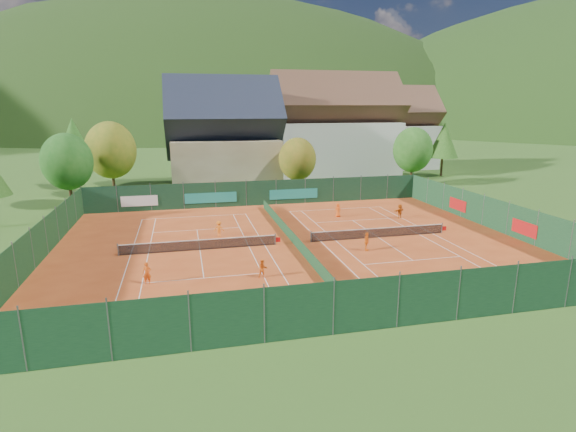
# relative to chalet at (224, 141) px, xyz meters

# --- Properties ---
(ground) EXTENTS (600.00, 600.00, 0.00)m
(ground) POSITION_rel_chalet_xyz_m (3.00, -30.00, -6.64)
(ground) COLOR #2E561B
(ground) RESTS_ON ground
(clay_pad) EXTENTS (40.00, 32.00, 0.01)m
(clay_pad) POSITION_rel_chalet_xyz_m (3.00, -30.00, -6.62)
(clay_pad) COLOR #BB461B
(clay_pad) RESTS_ON ground
(court_markings_left) EXTENTS (11.03, 23.83, 0.00)m
(court_markings_left) POSITION_rel_chalet_xyz_m (-5.00, -30.00, -6.61)
(court_markings_left) COLOR white
(court_markings_left) RESTS_ON ground
(court_markings_right) EXTENTS (11.03, 23.83, 0.00)m
(court_markings_right) POSITION_rel_chalet_xyz_m (11.00, -30.00, -6.61)
(court_markings_right) COLOR white
(court_markings_right) RESTS_ON ground
(tennis_net_left) EXTENTS (13.30, 0.10, 1.02)m
(tennis_net_left) POSITION_rel_chalet_xyz_m (-4.85, -30.00, -6.12)
(tennis_net_left) COLOR #59595B
(tennis_net_left) RESTS_ON ground
(tennis_net_right) EXTENTS (13.30, 0.10, 1.02)m
(tennis_net_right) POSITION_rel_chalet_xyz_m (11.15, -30.00, -6.12)
(tennis_net_right) COLOR #59595B
(tennis_net_right) RESTS_ON ground
(court_divider) EXTENTS (0.03, 28.80, 1.00)m
(court_divider) POSITION_rel_chalet_xyz_m (3.00, -30.00, -6.12)
(court_divider) COLOR #153B1F
(court_divider) RESTS_ON ground
(fence_north) EXTENTS (40.00, 0.10, 3.00)m
(fence_north) POSITION_rel_chalet_xyz_m (2.54, -14.01, -5.16)
(fence_north) COLOR #12331F
(fence_north) RESTS_ON ground
(fence_south) EXTENTS (40.00, 0.04, 3.00)m
(fence_south) POSITION_rel_chalet_xyz_m (3.00, -46.00, -5.12)
(fence_south) COLOR #13351D
(fence_south) RESTS_ON ground
(fence_west) EXTENTS (0.04, 32.00, 3.00)m
(fence_west) POSITION_rel_chalet_xyz_m (-17.00, -30.00, -5.12)
(fence_west) COLOR #153A1C
(fence_west) RESTS_ON ground
(fence_east) EXTENTS (0.09, 32.00, 3.00)m
(fence_east) POSITION_rel_chalet_xyz_m (23.00, -29.95, -5.14)
(fence_east) COLOR #163D20
(fence_east) RESTS_ON ground
(chalet) EXTENTS (16.20, 12.00, 16.00)m
(chalet) POSITION_rel_chalet_xyz_m (0.00, 0.00, 0.00)
(chalet) COLOR tan
(chalet) RESTS_ON ground
(hotel_block_a) EXTENTS (21.60, 11.00, 17.25)m
(hotel_block_a) POSITION_rel_chalet_xyz_m (19.00, 6.00, 0.76)
(hotel_block_a) COLOR silver
(hotel_block_a) RESTS_ON ground
(hotel_block_b) EXTENTS (17.28, 10.00, 15.50)m
(hotel_block_b) POSITION_rel_chalet_xyz_m (33.00, 14.00, -0.01)
(hotel_block_b) COLOR silver
(hotel_block_b) RESTS_ON ground
(tree_west_front) EXTENTS (5.72, 5.72, 8.69)m
(tree_west_front) POSITION_rel_chalet_xyz_m (-19.00, -10.00, -1.23)
(tree_west_front) COLOR #472B19
(tree_west_front) RESTS_ON ground
(tree_west_mid) EXTENTS (6.44, 6.44, 9.78)m
(tree_west_mid) POSITION_rel_chalet_xyz_m (-15.00, -4.00, -0.56)
(tree_west_mid) COLOR #432A18
(tree_west_mid) RESTS_ON ground
(tree_west_back) EXTENTS (5.60, 5.60, 10.00)m
(tree_west_back) POSITION_rel_chalet_xyz_m (-21.00, 4.00, 0.11)
(tree_west_back) COLOR #492E1A
(tree_west_back) RESTS_ON ground
(tree_center) EXTENTS (5.01, 5.01, 7.60)m
(tree_center) POSITION_rel_chalet_xyz_m (9.00, -8.00, -1.91)
(tree_center) COLOR #462C19
(tree_center) RESTS_ON ground
(tree_east_front) EXTENTS (5.72, 5.72, 8.69)m
(tree_east_front) POSITION_rel_chalet_xyz_m (27.00, -6.00, -1.23)
(tree_east_front) COLOR #4B331B
(tree_east_front) RESTS_ON ground
(tree_east_mid) EXTENTS (5.04, 5.04, 9.00)m
(tree_east_mid) POSITION_rel_chalet_xyz_m (37.00, 2.00, -0.56)
(tree_east_mid) COLOR #483019
(tree_east_mid) RESTS_ON ground
(tree_east_back) EXTENTS (7.15, 7.15, 10.86)m
(tree_east_back) POSITION_rel_chalet_xyz_m (29.00, 10.00, 0.12)
(tree_east_back) COLOR #4A321A
(tree_east_back) RESTS_ON ground
(mountain_backdrop) EXTENTS (820.00, 530.00, 242.00)m
(mountain_backdrop) POSITION_rel_chalet_xyz_m (31.54, 203.48, -46.26)
(mountain_backdrop) COLOR black
(mountain_backdrop) RESTS_ON ground
(ball_hopper) EXTENTS (0.34, 0.34, 0.80)m
(ball_hopper) POSITION_rel_chalet_xyz_m (13.22, -41.70, -6.07)
(ball_hopper) COLOR slate
(ball_hopper) RESTS_ON ground
(loose_ball_0) EXTENTS (0.07, 0.07, 0.07)m
(loose_ball_0) POSITION_rel_chalet_xyz_m (-4.64, -36.41, -6.59)
(loose_ball_0) COLOR #CCD833
(loose_ball_0) RESTS_ON ground
(loose_ball_1) EXTENTS (0.07, 0.07, 0.07)m
(loose_ball_1) POSITION_rel_chalet_xyz_m (9.40, -42.79, -6.59)
(loose_ball_1) COLOR #CCD833
(loose_ball_1) RESTS_ON ground
(player_left_near) EXTENTS (0.59, 0.41, 1.53)m
(player_left_near) POSITION_rel_chalet_xyz_m (-8.74, -36.59, -5.86)
(player_left_near) COLOR #DA5213
(player_left_near) RESTS_ON ground
(player_left_mid) EXTENTS (0.68, 0.54, 1.34)m
(player_left_mid) POSITION_rel_chalet_xyz_m (-0.99, -37.28, -5.96)
(player_left_mid) COLOR orange
(player_left_mid) RESTS_ON ground
(player_left_far) EXTENTS (1.03, 0.71, 1.47)m
(player_left_far) POSITION_rel_chalet_xyz_m (-3.10, -26.30, -5.89)
(player_left_far) COLOR orange
(player_left_far) RESTS_ON ground
(player_right_near) EXTENTS (0.78, 0.99, 1.56)m
(player_right_near) POSITION_rel_chalet_xyz_m (8.41, -33.28, -5.84)
(player_right_near) COLOR orange
(player_right_near) RESTS_ON ground
(player_right_far_a) EXTENTS (0.80, 0.58, 1.51)m
(player_right_far_a) POSITION_rel_chalet_xyz_m (10.01, -21.68, -5.87)
(player_right_far_a) COLOR #EE5B15
(player_right_far_a) RESTS_ON ground
(player_right_far_b) EXTENTS (1.49, 0.96, 1.53)m
(player_right_far_b) POSITION_rel_chalet_xyz_m (16.24, -23.71, -5.86)
(player_right_far_b) COLOR #D15E12
(player_right_far_b) RESTS_ON ground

